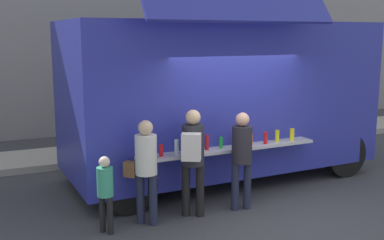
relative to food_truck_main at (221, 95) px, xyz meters
name	(u,v)px	position (x,y,z in m)	size (l,w,h in m)	color
ground_plane	(260,214)	(-0.34, -2.03, -1.68)	(60.00, 60.00, 0.00)	#38383D
curb_strip	(3,163)	(-4.01, 2.62, -1.61)	(28.00, 1.60, 0.15)	#9E998E
food_truck_main	(221,95)	(0.00, 0.00, 0.00)	(6.09, 3.31, 3.95)	#282E95
trash_bin	(294,122)	(3.51, 2.32, -1.21)	(0.60, 0.60, 0.95)	#2C6535
customer_front_ordering	(242,152)	(-0.53, -1.73, -0.71)	(0.34, 0.33, 1.62)	#1F2239
customer_mid_with_backpack	(193,152)	(-1.39, -1.70, -0.63)	(0.48, 0.56, 1.71)	black
customer_rear_waiting	(145,163)	(-2.16, -1.67, -0.73)	(0.47, 0.46, 1.61)	#1E2239
child_near_queue	(105,188)	(-2.79, -1.75, -1.00)	(0.23, 0.23, 1.15)	black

